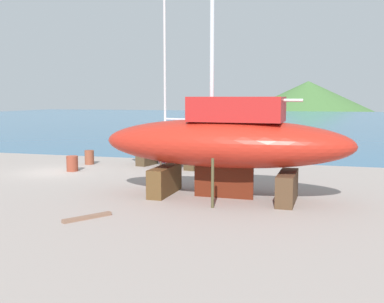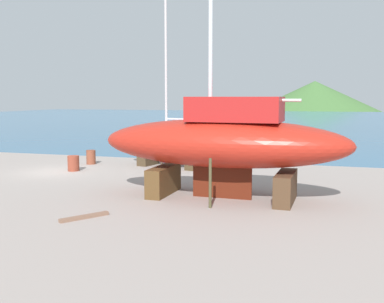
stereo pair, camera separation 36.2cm
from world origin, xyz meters
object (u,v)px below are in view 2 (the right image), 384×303
object	(u,v)px
sailboat_small_center	(172,142)
worker	(194,145)
sailboat_mid_port	(223,142)
barrel_tipped_right	(73,163)
barrel_rust_mid	(91,157)

from	to	relation	value
sailboat_small_center	worker	distance (m)	4.74
sailboat_mid_port	barrel_tipped_right	xyz separation A→B (m)	(-10.23, 4.65, -2.03)
barrel_tipped_right	sailboat_small_center	bearing A→B (deg)	31.66
sailboat_small_center	sailboat_mid_port	xyz separation A→B (m)	(5.11, -7.81, 0.87)
sailboat_mid_port	worker	bearing A→B (deg)	-66.73
sailboat_small_center	sailboat_mid_port	bearing A→B (deg)	136.36
sailboat_mid_port	sailboat_small_center	bearing A→B (deg)	-55.38
barrel_tipped_right	barrel_rust_mid	bearing A→B (deg)	97.98
sailboat_mid_port	barrel_rust_mid	distance (m)	13.13
worker	barrel_rust_mid	xyz separation A→B (m)	(-5.61, -5.05, -0.43)
barrel_rust_mid	barrel_tipped_right	size ratio (longest dim) A/B	1.01
sailboat_small_center	barrel_rust_mid	size ratio (longest dim) A/B	11.42
sailboat_small_center	barrel_tipped_right	world-z (taller)	sailboat_small_center
worker	barrel_tipped_right	world-z (taller)	worker
sailboat_small_center	worker	bearing A→B (deg)	-78.03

